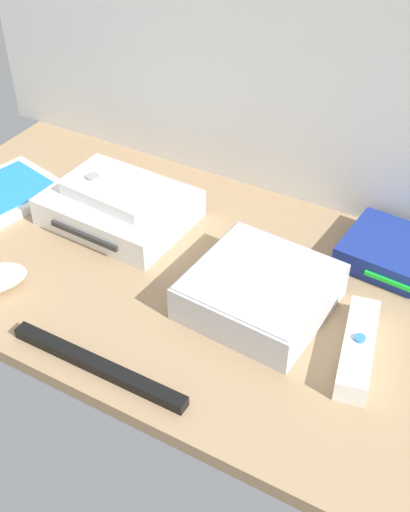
{
  "coord_description": "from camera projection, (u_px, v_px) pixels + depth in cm",
  "views": [
    {
      "loc": [
        33.13,
        -58.57,
        59.3
      ],
      "look_at": [
        0.0,
        0.0,
        4.0
      ],
      "focal_mm": 45.82,
      "sensor_mm": 36.0,
      "label": 1
    }
  ],
  "objects": [
    {
      "name": "ground_plane",
      "position": [
        205.0,
        284.0,
        0.9
      ],
      "size": [
        100.0,
        48.0,
        2.0
      ],
      "primitive_type": "cube",
      "color": "#9E7F5B",
      "rests_on": "ground"
    },
    {
      "name": "mini_computer",
      "position": [
        260.0,
        291.0,
        0.84
      ],
      "size": [
        18.15,
        18.15,
        5.3
      ],
      "rotation": [
        0.0,
        0.0,
        -0.07
      ],
      "color": "silver",
      "rests_on": "ground_plane"
    },
    {
      "name": "game_console",
      "position": [
        119.0,
        208.0,
        0.99
      ],
      "size": [
        21.66,
        17.19,
        4.4
      ],
      "rotation": [
        0.0,
        0.0,
        -0.04
      ],
      "color": "white",
      "rests_on": "ground_plane"
    },
    {
      "name": "remote_wand",
      "position": [
        358.0,
        348.0,
        0.78
      ],
      "size": [
        6.66,
        15.23,
        3.4
      ],
      "rotation": [
        0.0,
        0.0,
        0.21
      ],
      "color": "white",
      "rests_on": "ground_plane"
    },
    {
      "name": "remote_classic_pad",
      "position": [
        114.0,
        192.0,
        0.96
      ],
      "size": [
        15.03,
        9.2,
        2.4
      ],
      "rotation": [
        0.0,
        0.0,
        -0.09
      ],
      "color": "white",
      "rests_on": "game_console"
    },
    {
      "name": "network_router",
      "position": [
        410.0,
        258.0,
        0.9
      ],
      "size": [
        18.84,
        13.32,
        3.4
      ],
      "rotation": [
        0.0,
        0.0,
        -0.07
      ],
      "color": "navy",
      "rests_on": "ground_plane"
    },
    {
      "name": "sensor_bar",
      "position": [
        98.0,
        366.0,
        0.77
      ],
      "size": [
        24.01,
        1.92,
        1.4
      ],
      "primitive_type": "cube",
      "rotation": [
        0.0,
        0.0,
        0.0
      ],
      "color": "black",
      "rests_on": "ground_plane"
    }
  ]
}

